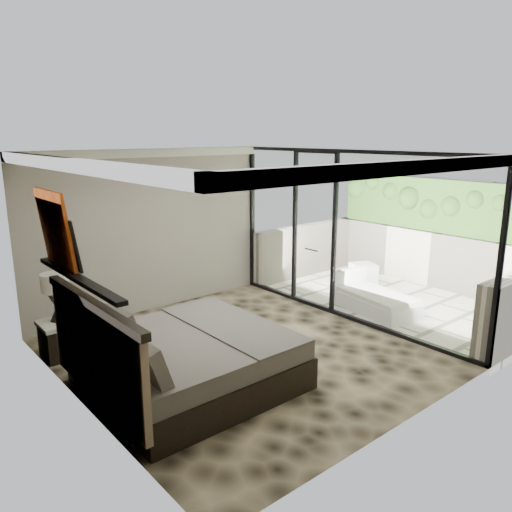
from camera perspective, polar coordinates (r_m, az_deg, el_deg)
floor at (r=7.23m, az=-1.72°, el=-11.07°), size 5.00×5.00×0.00m
ceiling at (r=6.56m, az=-1.89°, el=11.62°), size 4.50×5.00×0.02m
back_wall at (r=8.81m, az=-11.89°, el=2.77°), size 4.50×0.02×2.80m
left_wall at (r=5.71m, az=-19.80°, el=-3.73°), size 0.02×5.00×2.80m
glass_wall at (r=8.31m, az=10.50°, el=2.18°), size 0.08×5.00×2.80m
terrace_slab at (r=9.85m, az=15.74°, el=-5.08°), size 3.00×5.00×0.12m
parapet_far at (r=10.79m, az=20.02°, el=-0.39°), size 0.30×5.00×1.10m
foliage_hedge at (r=10.59m, az=20.51°, el=5.39°), size 0.36×4.60×1.10m
picture_ledge at (r=5.79m, az=-19.67°, el=-2.44°), size 0.12×2.20×0.05m
bed at (r=6.26m, az=-8.47°, el=-11.54°), size 2.34×2.27×1.30m
nightstand at (r=7.55m, az=-21.42°, el=-8.83°), size 0.68×0.68×0.52m
table_lamp at (r=7.37m, az=-21.94°, el=-3.70°), size 0.37×0.37×0.68m
abstract_canvas at (r=6.20m, az=-22.00°, el=2.91°), size 0.13×0.90×0.90m
framed_print at (r=6.03m, az=-20.66°, el=1.28°), size 0.11×0.50×0.60m
ottoman at (r=10.49m, az=12.14°, el=-2.08°), size 0.59×0.59×0.45m
lounger at (r=9.07m, az=13.28°, el=-4.92°), size 0.99×1.62×0.60m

